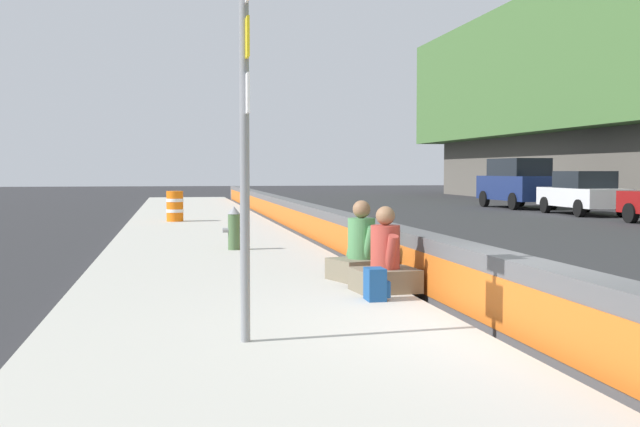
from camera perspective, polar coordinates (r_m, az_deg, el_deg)
ground_plane at (r=8.38m, az=14.30°, el=-8.95°), size 160.00×160.00×0.00m
sidewalk_strip at (r=7.65m, az=-4.26°, el=-9.48°), size 80.00×4.40×0.14m
jersey_barrier at (r=8.30m, az=14.32°, el=-6.09°), size 76.00×0.45×0.85m
route_sign_post at (r=7.33m, az=-5.45°, el=6.98°), size 0.44×0.09×3.60m
fire_hydrant at (r=15.94m, az=-6.25°, el=-1.02°), size 0.26×0.46×0.88m
seated_person_foreground at (r=10.45m, az=4.74°, el=-3.72°), size 0.77×0.88×1.13m
seated_person_middle at (r=11.53m, az=3.02°, el=-3.01°), size 0.93×1.01×1.16m
backpack at (r=9.75m, az=4.07°, el=-5.16°), size 0.32×0.28×0.40m
construction_barrel at (r=25.07m, az=-10.47°, el=0.53°), size 0.54×0.54×0.95m
parked_car_midline at (r=32.39m, az=18.51°, el=1.43°), size 4.55×2.04×1.71m
parked_car_far at (r=37.21m, az=14.11°, el=2.20°), size 4.86×2.19×2.28m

